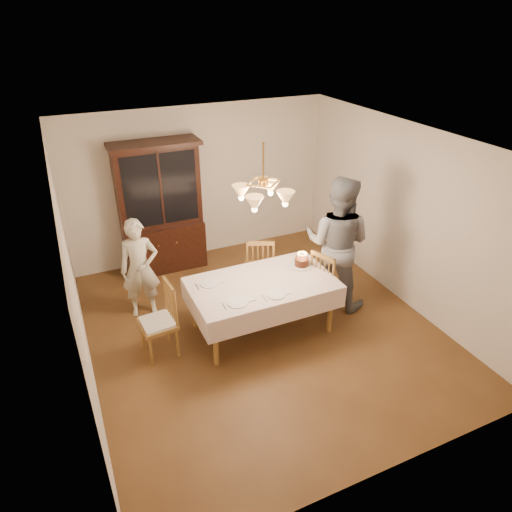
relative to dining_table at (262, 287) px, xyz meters
name	(u,v)px	position (x,y,z in m)	size (l,w,h in m)	color
ground	(262,328)	(0.00, 0.00, -0.68)	(5.00, 5.00, 0.00)	#533217
room_shell	(263,225)	(0.00, 0.00, 0.90)	(5.00, 5.00, 5.00)	white
dining_table	(262,287)	(0.00, 0.00, 0.00)	(1.90, 1.10, 0.76)	brown
china_hutch	(161,210)	(-0.77, 2.25, 0.36)	(1.38, 0.54, 2.16)	black
chair_far_side	(260,269)	(0.34, 0.81, -0.24)	(0.56, 0.55, 1.00)	brown
chair_left_end	(159,324)	(-1.39, 0.08, -0.23)	(0.46, 0.47, 1.00)	brown
chair_right_end	(328,285)	(1.05, 0.00, -0.24)	(0.54, 0.56, 1.00)	brown
elderly_woman	(140,269)	(-1.39, 1.05, 0.05)	(0.54, 0.35, 1.47)	beige
adult_in_grey	(337,243)	(1.25, 0.18, 0.30)	(0.96, 0.75, 1.97)	slate
birthday_cake	(302,262)	(0.68, 0.16, 0.13)	(0.30, 0.30, 0.20)	white
place_setting_near_left	(238,302)	(-0.46, -0.31, 0.08)	(0.41, 0.26, 0.02)	white
place_setting_near_right	(277,294)	(0.04, -0.35, 0.08)	(0.38, 0.24, 0.02)	white
place_setting_far_left	(210,283)	(-0.64, 0.24, 0.08)	(0.38, 0.24, 0.02)	white
chandelier	(263,195)	(0.00, 0.00, 1.29)	(0.62, 0.62, 0.73)	#BF8C3F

